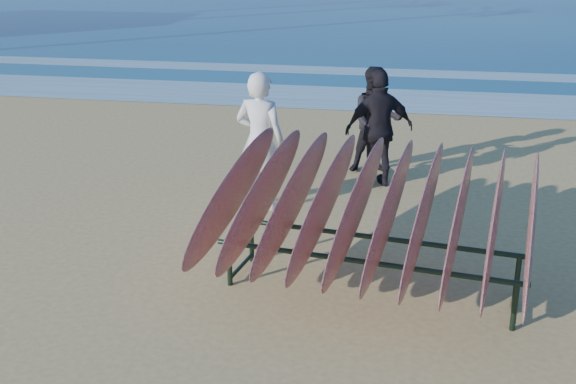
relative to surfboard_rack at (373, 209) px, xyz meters
name	(u,v)px	position (x,y,z in m)	size (l,w,h in m)	color
ground	(274,304)	(-0.96, -0.44, -0.96)	(120.00, 120.00, 0.00)	tan
foam_near	(361,99)	(-0.96, 9.56, -0.95)	(160.00, 160.00, 0.00)	white
foam_far	(372,72)	(-0.96, 13.06, -0.95)	(160.00, 160.00, 0.00)	white
surfboard_rack	(373,209)	(0.00, 0.00, 0.00)	(3.53, 3.16, 1.59)	black
person_white	(260,141)	(-1.71, 2.30, 0.00)	(0.70, 0.46, 1.91)	white
person_dark_a	(376,121)	(-0.25, 4.15, -0.11)	(0.82, 0.64, 1.69)	black
person_dark_b	(379,129)	(-0.16, 3.52, -0.07)	(1.03, 0.43, 1.76)	black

